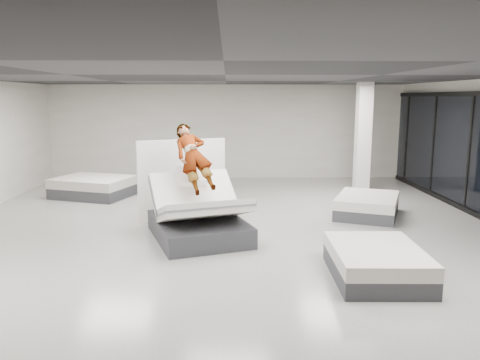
% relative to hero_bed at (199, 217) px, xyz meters
% --- Properties ---
extents(room, '(14.00, 14.04, 3.20)m').
position_rel_hero_bed_xyz_m(room, '(0.55, 0.04, 1.16)').
color(room, '#ADABA3').
rests_on(room, ground).
extents(hero_bed, '(2.28, 2.63, 1.37)m').
position_rel_hero_bed_xyz_m(hero_bed, '(0.00, 0.00, 0.00)').
color(hero_bed, '#39393E').
rests_on(hero_bed, floor).
extents(person, '(1.09, 1.66, 1.48)m').
position_rel_hero_bed_xyz_m(person, '(-0.10, 0.30, 0.91)').
color(person, slate).
rests_on(person, hero_bed).
extents(remote, '(0.09, 0.15, 0.08)m').
position_rel_hero_bed_xyz_m(remote, '(0.22, 0.04, 0.70)').
color(remote, black).
rests_on(remote, person).
extents(divider_panel, '(1.93, 0.80, 1.85)m').
position_rel_hero_bed_xyz_m(divider_panel, '(-0.45, 1.46, 0.49)').
color(divider_panel, white).
rests_on(divider_panel, floor).
extents(flat_bed_right_far, '(1.92, 2.15, 0.49)m').
position_rel_hero_bed_xyz_m(flat_bed_right_far, '(3.90, 1.69, -0.19)').
color(flat_bed_right_far, '#39393E').
rests_on(flat_bed_right_far, floor).
extents(flat_bed_right_near, '(1.39, 1.82, 0.49)m').
position_rel_hero_bed_xyz_m(flat_bed_right_near, '(2.89, -2.17, -0.19)').
color(flat_bed_right_near, '#39393E').
rests_on(flat_bed_right_near, floor).
extents(flat_bed_left_far, '(2.38, 2.07, 0.55)m').
position_rel_hero_bed_xyz_m(flat_bed_left_far, '(-3.22, 4.03, -0.16)').
color(flat_bed_left_far, '#39393E').
rests_on(flat_bed_left_far, floor).
extents(column, '(0.40, 0.40, 3.20)m').
position_rel_hero_bed_xyz_m(column, '(4.55, 4.54, 1.16)').
color(column, white).
rests_on(column, floor).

